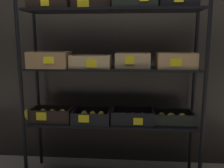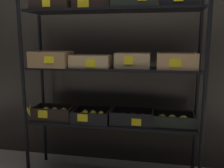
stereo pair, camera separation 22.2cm
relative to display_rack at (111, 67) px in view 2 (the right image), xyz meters
The scene contains 2 objects.
storefront_wall 0.54m from the display_rack, 88.42° to the left, with size 3.92×0.12×2.85m, color #2D2823.
display_rack is the anchor object (origin of this frame).
Camera 2 is at (0.40, -2.15, 1.28)m, focal length 39.91 mm.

